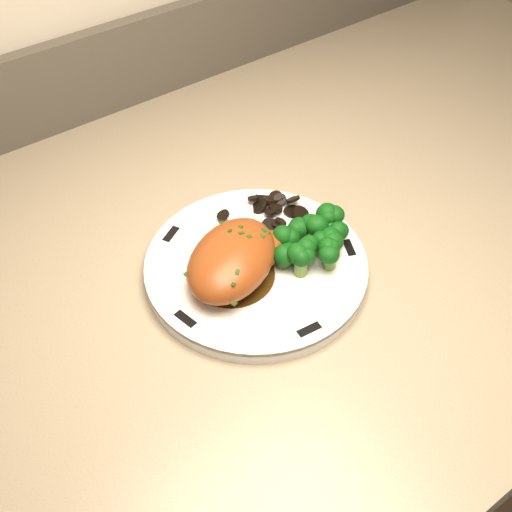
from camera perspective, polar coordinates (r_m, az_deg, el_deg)
plate at (r=0.69m, az=-0.00°, el=-1.03°), size 0.27×0.27×0.02m
rim_accent_0 at (r=0.75m, az=0.84°, el=5.16°), size 0.02×0.02×0.00m
rim_accent_1 at (r=0.72m, az=-7.56°, el=1.93°), size 0.03×0.02×0.00m
rim_accent_2 at (r=0.63m, az=-6.30°, el=-5.59°), size 0.01×0.03×0.00m
rim_accent_3 at (r=0.63m, az=4.75°, el=-6.55°), size 0.03×0.01×0.00m
rim_accent_4 at (r=0.70m, az=8.27°, el=0.73°), size 0.02×0.03×0.00m
gravy_pool at (r=0.67m, az=-2.13°, el=-1.71°), size 0.09×0.09×0.00m
chicken_breast at (r=0.65m, az=-1.85°, el=-0.21°), size 0.15×0.13×0.05m
mushroom_pile at (r=0.72m, az=0.64°, el=3.47°), size 0.08×0.06×0.02m
broccoli_florets at (r=0.68m, az=4.94°, el=1.43°), size 0.09×0.07×0.03m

